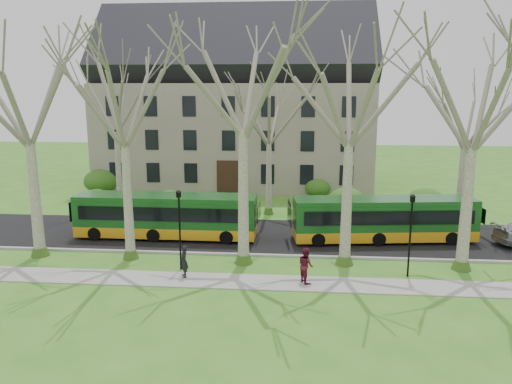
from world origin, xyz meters
TOP-DOWN VIEW (x-y plane):
  - ground at (0.00, 0.00)m, footprint 120.00×120.00m
  - sidewalk at (0.00, -2.50)m, footprint 70.00×2.00m
  - road at (0.00, 5.50)m, footprint 80.00×8.00m
  - curb at (0.00, 1.50)m, footprint 80.00×0.25m
  - building at (-6.00, 24.00)m, footprint 26.50×12.20m
  - tree_row_verge at (0.00, 0.30)m, footprint 49.00×7.00m
  - tree_row_far at (-1.33, 11.00)m, footprint 33.00×7.00m
  - lamp_row at (-0.00, -1.00)m, footprint 36.22×0.22m
  - hedges at (-4.67, 14.00)m, footprint 30.60×8.60m
  - bus_lead at (-8.23, 4.60)m, footprint 11.64×2.48m
  - bus_follow at (5.69, 5.05)m, footprint 11.60×3.76m
  - pedestrian_a at (-5.55, -2.16)m, footprint 0.62×0.72m
  - pedestrian_b at (0.68, -2.35)m, footprint 1.01×1.09m

SIDE VIEW (x-z plane):
  - ground at x=0.00m, z-range 0.00..0.00m
  - sidewalk at x=0.00m, z-range 0.00..0.06m
  - road at x=0.00m, z-range 0.00..0.06m
  - curb at x=0.00m, z-range 0.00..0.14m
  - pedestrian_a at x=-5.55m, z-range 0.06..1.74m
  - pedestrian_b at x=0.68m, z-range 0.06..1.85m
  - hedges at x=-4.67m, z-range 0.00..2.00m
  - bus_follow at x=5.69m, z-range 0.06..2.91m
  - bus_lead at x=-8.23m, z-range 0.06..2.97m
  - lamp_row at x=0.00m, z-range 0.42..4.72m
  - tree_row_far at x=-1.33m, z-range 0.00..12.00m
  - tree_row_verge at x=0.00m, z-range 0.00..14.00m
  - building at x=-6.00m, z-range 0.07..16.07m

